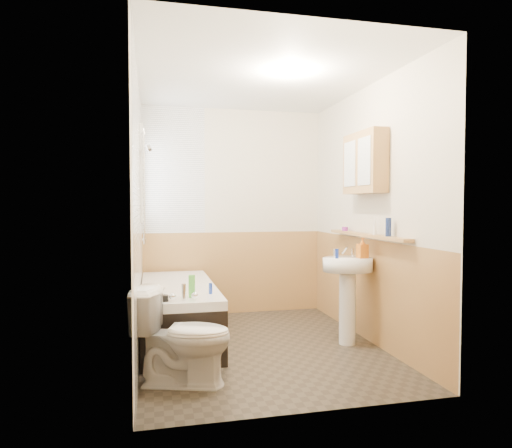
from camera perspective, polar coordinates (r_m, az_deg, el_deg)
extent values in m
plane|color=#2A241E|center=(4.44, 0.45, -15.08)|extent=(2.80, 2.80, 0.00)
plane|color=white|center=(4.40, 0.46, 17.79)|extent=(2.80, 2.80, 0.00)
cube|color=beige|center=(5.62, -2.90, 1.53)|extent=(2.20, 0.02, 2.50)
cube|color=beige|center=(2.89, 6.99, 0.75)|extent=(2.20, 0.02, 2.50)
cube|color=beige|center=(4.12, -14.73, 1.16)|extent=(0.02, 2.80, 2.50)
cube|color=beige|center=(4.62, 13.96, 1.29)|extent=(0.02, 2.80, 2.50)
cube|color=#B5854A|center=(4.69, 13.63, -7.92)|extent=(0.01, 2.80, 1.00)
cube|color=#B5854A|center=(3.02, 6.77, -13.61)|extent=(2.20, 0.01, 1.00)
cube|color=#B5854A|center=(5.66, -2.84, -6.09)|extent=(2.20, 0.01, 1.00)
cube|color=white|center=(4.12, -14.42, 1.17)|extent=(0.01, 2.80, 2.50)
cube|color=white|center=(5.53, -10.33, 6.67)|extent=(0.75, 0.01, 1.50)
cube|color=white|center=(5.08, -13.94, 5.89)|extent=(0.03, 0.79, 0.99)
cube|color=white|center=(5.08, -13.81, 5.89)|extent=(0.01, 0.70, 0.90)
cube|color=white|center=(5.08, -13.80, 5.89)|extent=(0.01, 0.04, 0.90)
cube|color=black|center=(4.69, -9.69, -11.22)|extent=(0.70, 1.81, 0.47)
cube|color=white|center=(4.63, -9.72, -7.92)|extent=(0.70, 1.81, 0.08)
cube|color=white|center=(4.63, -9.72, -8.05)|extent=(0.56, 1.67, 0.04)
cylinder|color=silver|center=(3.82, -9.03, -8.43)|extent=(0.04, 0.04, 0.14)
sphere|color=silver|center=(3.82, -10.39, -8.90)|extent=(0.06, 0.06, 0.06)
sphere|color=silver|center=(3.84, -7.67, -8.84)|extent=(0.06, 0.06, 0.06)
cylinder|color=silver|center=(4.58, -13.84, 4.56)|extent=(0.02, 0.02, 1.13)
cylinder|color=silver|center=(4.59, -13.77, -1.88)|extent=(0.04, 0.04, 0.02)
cylinder|color=silver|center=(4.63, -13.90, 10.96)|extent=(0.04, 0.04, 0.02)
cylinder|color=silver|center=(4.61, -13.25, 9.24)|extent=(0.06, 0.08, 0.08)
imported|color=white|center=(3.52, -9.07, -13.76)|extent=(0.81, 0.60, 0.71)
cylinder|color=white|center=(4.52, 11.35, -10.39)|extent=(0.16, 0.16, 0.67)
ellipsoid|color=white|center=(4.45, 11.39, -4.98)|extent=(0.49, 0.39, 0.13)
cylinder|color=silver|center=(4.48, 9.82, -3.59)|extent=(0.03, 0.03, 0.08)
cylinder|color=silver|center=(4.56, 11.99, -3.51)|extent=(0.03, 0.03, 0.08)
cylinder|color=silver|center=(4.50, 11.01, -3.22)|extent=(0.02, 0.11, 0.09)
cube|color=#B5854A|center=(4.53, 13.58, -1.35)|extent=(0.10, 1.51, 0.03)
cube|color=#B5854A|center=(4.52, 13.42, 7.45)|extent=(0.16, 0.65, 0.59)
cube|color=silver|center=(4.35, 13.39, 7.66)|extent=(0.01, 0.25, 0.44)
cube|color=silver|center=(4.63, 11.65, 7.34)|extent=(0.01, 0.25, 0.44)
cylinder|color=navy|center=(4.15, 16.21, -0.38)|extent=(0.06, 0.06, 0.16)
cone|color=silver|center=(4.37, 14.62, 0.03)|extent=(0.04, 0.04, 0.20)
cylinder|color=purple|center=(4.97, 11.06, -0.59)|extent=(0.07, 0.07, 0.04)
imported|color=orange|center=(4.43, 13.15, -3.59)|extent=(0.10, 0.20, 0.09)
cylinder|color=#19339E|center=(4.35, 10.09, -3.67)|extent=(0.03, 0.03, 0.09)
cube|color=#59C647|center=(3.94, -8.02, -7.71)|extent=(0.06, 0.04, 0.19)
cylinder|color=black|center=(3.84, -11.47, -9.08)|extent=(0.09, 0.09, 0.05)
cylinder|color=#19339E|center=(4.09, -5.70, -8.02)|extent=(0.03, 0.03, 0.10)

